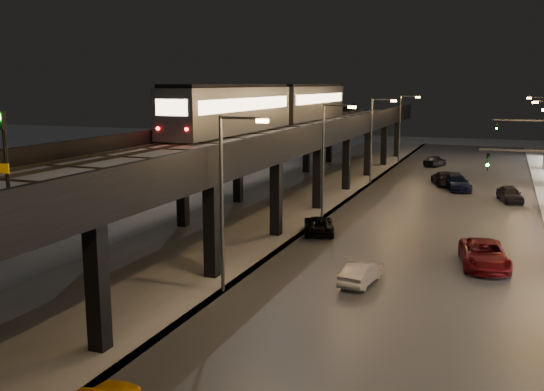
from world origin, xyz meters
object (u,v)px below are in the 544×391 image
(subway_train, at_px, (276,104))
(car_far_white, at_px, (435,161))
(car_onc_white, at_px, (457,183))
(car_onc_red, at_px, (510,195))
(car_onc_dark, at_px, (484,255))
(car_near_white, at_px, (361,274))
(car_mid_silver, at_px, (319,226))
(rail_signal, at_px, (2,140))
(car_mid_dark, at_px, (444,179))

(subway_train, relative_size, car_far_white, 9.60)
(car_onc_white, bearing_deg, car_onc_red, -61.76)
(car_onc_dark, bearing_deg, subway_train, 127.33)
(subway_train, relative_size, car_near_white, 10.64)
(car_mid_silver, relative_size, car_far_white, 1.07)
(car_onc_white, bearing_deg, rail_signal, -120.67)
(car_far_white, xyz_separation_m, car_onc_white, (4.00, -17.42, 0.03))
(rail_signal, bearing_deg, car_onc_dark, 57.48)
(car_near_white, relative_size, car_onc_white, 0.73)
(car_mid_silver, xyz_separation_m, car_far_white, (3.76, 39.44, 0.09))
(car_mid_silver, relative_size, car_onc_dark, 0.81)
(car_far_white, bearing_deg, car_onc_red, 130.93)
(car_near_white, relative_size, car_far_white, 0.90)
(car_mid_silver, bearing_deg, car_near_white, 100.15)
(rail_signal, distance_m, car_mid_dark, 51.91)
(car_mid_dark, height_order, car_far_white, car_mid_dark)
(car_far_white, relative_size, car_onc_dark, 0.76)
(car_mid_dark, height_order, car_onc_white, car_onc_white)
(car_mid_silver, bearing_deg, car_onc_dark, 140.84)
(car_mid_dark, relative_size, car_onc_dark, 0.92)
(car_mid_silver, xyz_separation_m, car_onc_white, (7.76, 22.02, 0.12))
(car_onc_red, bearing_deg, car_onc_white, 121.51)
(car_onc_white, bearing_deg, car_onc_dark, -101.05)
(subway_train, relative_size, car_onc_white, 7.81)
(rail_signal, height_order, car_mid_dark, rail_signal)
(car_onc_white, bearing_deg, car_mid_silver, -127.99)
(rail_signal, bearing_deg, car_far_white, 84.53)
(subway_train, xyz_separation_m, car_onc_dark, (20.14, -19.27, -7.78))
(rail_signal, relative_size, car_onc_red, 0.75)
(subway_train, relative_size, car_onc_red, 9.57)
(car_mid_silver, distance_m, car_mid_dark, 25.43)
(rail_signal, height_order, car_onc_red, rail_signal)
(car_onc_red, bearing_deg, car_near_white, -120.64)
(subway_train, relative_size, car_mid_silver, 8.99)
(car_near_white, height_order, car_mid_silver, car_near_white)
(car_far_white, height_order, car_onc_red, car_onc_red)
(rail_signal, distance_m, car_onc_dark, 26.79)
(car_onc_white, xyz_separation_m, car_onc_red, (4.95, -4.64, -0.03))
(car_mid_silver, distance_m, car_far_white, 39.62)
(car_mid_dark, relative_size, car_onc_white, 0.99)
(subway_train, height_order, rail_signal, subway_train)
(car_far_white, bearing_deg, car_near_white, 110.60)
(rail_signal, relative_size, car_far_white, 0.75)
(car_near_white, bearing_deg, car_mid_dark, -84.32)
(car_near_white, bearing_deg, car_onc_red, -97.97)
(subway_train, bearing_deg, car_onc_red, 6.44)
(car_mid_silver, relative_size, car_onc_red, 1.07)
(car_mid_silver, bearing_deg, car_onc_red, -144.28)
(car_far_white, distance_m, car_onc_white, 17.87)
(rail_signal, relative_size, car_onc_dark, 0.57)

